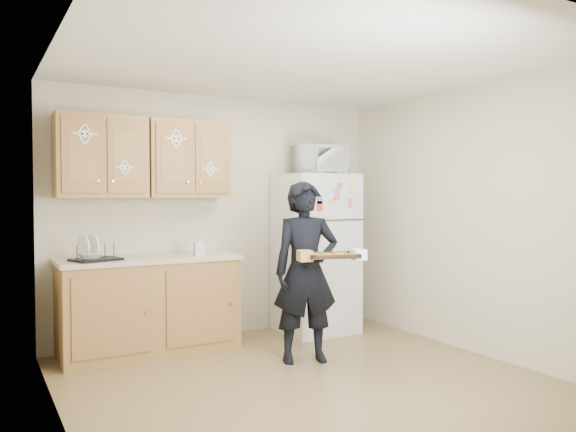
{
  "coord_description": "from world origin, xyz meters",
  "views": [
    {
      "loc": [
        -2.29,
        -3.69,
        1.46
      ],
      "look_at": [
        0.05,
        0.45,
        1.3
      ],
      "focal_mm": 35.0,
      "sensor_mm": 36.0,
      "label": 1
    }
  ],
  "objects_px": {
    "person": "(306,272)",
    "dish_rack": "(96,252)",
    "baking_tray": "(332,256)",
    "refrigerator": "(315,253)",
    "microwave": "(320,160)"
  },
  "relations": [
    {
      "from": "person",
      "to": "refrigerator",
      "type": "bearing_deg",
      "value": 69.34
    },
    {
      "from": "person",
      "to": "baking_tray",
      "type": "bearing_deg",
      "value": -57.92
    },
    {
      "from": "person",
      "to": "baking_tray",
      "type": "height_order",
      "value": "person"
    },
    {
      "from": "person",
      "to": "microwave",
      "type": "xyz_separation_m",
      "value": [
        0.69,
        0.85,
        1.06
      ]
    },
    {
      "from": "refrigerator",
      "to": "dish_rack",
      "type": "relative_size",
      "value": 4.37
    },
    {
      "from": "refrigerator",
      "to": "baking_tray",
      "type": "xyz_separation_m",
      "value": [
        -0.59,
        -1.19,
        0.11
      ]
    },
    {
      "from": "dish_rack",
      "to": "baking_tray",
      "type": "bearing_deg",
      "value": -34.32
    },
    {
      "from": "microwave",
      "to": "baking_tray",
      "type": "bearing_deg",
      "value": -109.67
    },
    {
      "from": "microwave",
      "to": "dish_rack",
      "type": "height_order",
      "value": "microwave"
    },
    {
      "from": "refrigerator",
      "to": "person",
      "type": "distance_m",
      "value": 1.13
    },
    {
      "from": "microwave",
      "to": "dish_rack",
      "type": "xyz_separation_m",
      "value": [
        -2.32,
        0.02,
        -0.88
      ]
    },
    {
      "from": "dish_rack",
      "to": "refrigerator",
      "type": "bearing_deg",
      "value": 0.67
    },
    {
      "from": "person",
      "to": "dish_rack",
      "type": "relative_size",
      "value": 4.1
    },
    {
      "from": "baking_tray",
      "to": "dish_rack",
      "type": "bearing_deg",
      "value": 161.72
    },
    {
      "from": "person",
      "to": "microwave",
      "type": "height_order",
      "value": "microwave"
    }
  ]
}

